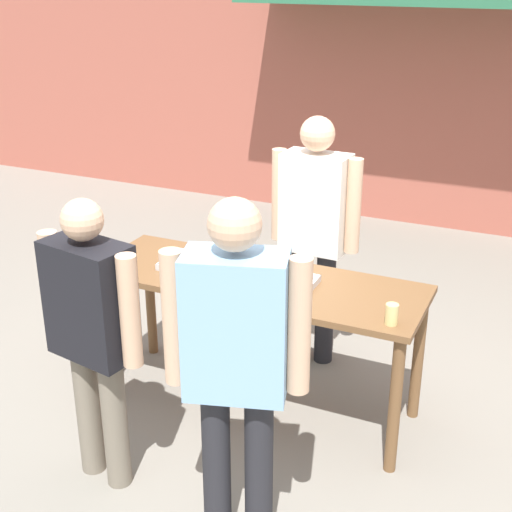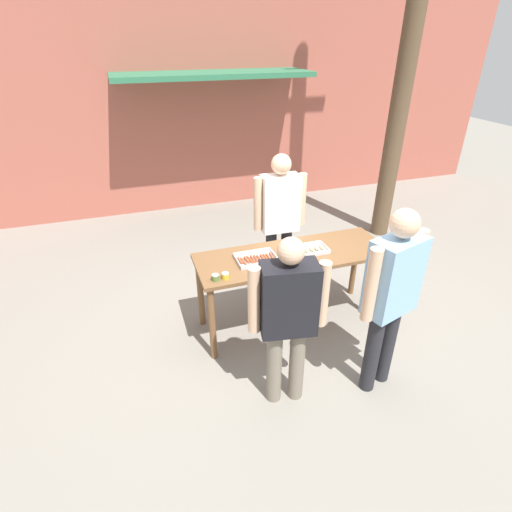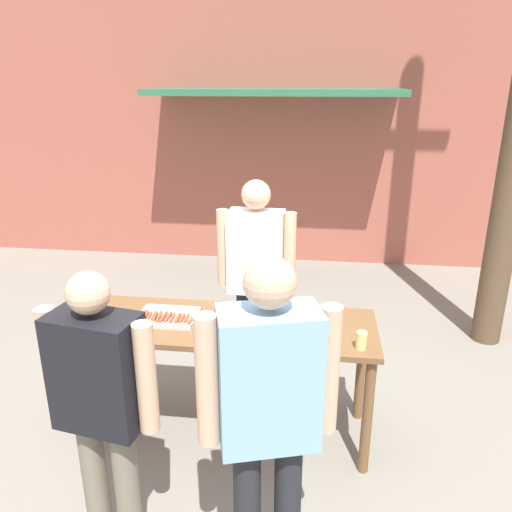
{
  "view_description": "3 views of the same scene",
  "coord_description": "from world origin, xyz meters",
  "views": [
    {
      "loc": [
        1.67,
        -3.67,
        2.74
      ],
      "look_at": [
        0.0,
        0.0,
        1.06
      ],
      "focal_mm": 50.0,
      "sensor_mm": 36.0,
      "label": 1
    },
    {
      "loc": [
        -1.57,
        -3.43,
        3.0
      ],
      "look_at": [
        -0.42,
        -0.0,
        0.96
      ],
      "focal_mm": 28.0,
      "sensor_mm": 36.0,
      "label": 2
    },
    {
      "loc": [
        0.6,
        -3.11,
        2.53
      ],
      "look_at": [
        0.12,
        0.72,
        1.17
      ],
      "focal_mm": 35.0,
      "sensor_mm": 36.0,
      "label": 3
    }
  ],
  "objects": [
    {
      "name": "beer_cup",
      "position": [
        0.92,
        -0.24,
        0.97
      ],
      "size": [
        0.07,
        0.07,
        0.12
      ],
      "color": "#DBC67A",
      "rests_on": "serving_table"
    },
    {
      "name": "condiment_jar_ketchup",
      "position": [
        -0.82,
        -0.25,
        0.95
      ],
      "size": [
        0.07,
        0.07,
        0.06
      ],
      "color": "gold",
      "rests_on": "serving_table"
    },
    {
      "name": "person_customer_with_cup",
      "position": [
        0.41,
        -1.13,
        1.08
      ],
      "size": [
        0.65,
        0.38,
        1.83
      ],
      "rotation": [
        0.0,
        0.0,
        3.43
      ],
      "color": "#232328",
      "rests_on": "ground"
    },
    {
      "name": "ground_plane",
      "position": [
        0.0,
        0.0,
        0.0
      ],
      "size": [
        24.0,
        24.0,
        0.0
      ],
      "primitive_type": "plane",
      "color": "gray"
    },
    {
      "name": "person_customer_holding_hotdog",
      "position": [
        -0.48,
        -1.01,
        0.98
      ],
      "size": [
        0.66,
        0.33,
        1.67
      ],
      "rotation": [
        0.0,
        0.0,
        2.96
      ],
      "color": "#756B5B",
      "rests_on": "ground"
    },
    {
      "name": "building_facade_back",
      "position": [
        0.0,
        3.98,
        2.26
      ],
      "size": [
        12.0,
        1.11,
        4.5
      ],
      "color": "#A85647",
      "rests_on": "ground"
    },
    {
      "name": "food_tray_sausages",
      "position": [
        -0.43,
        -0.0,
        0.93
      ],
      "size": [
        0.42,
        0.31,
        0.04
      ],
      "color": "silver",
      "rests_on": "serving_table"
    },
    {
      "name": "person_server_behind_table",
      "position": [
        0.12,
        0.72,
        1.07
      ],
      "size": [
        0.65,
        0.27,
        1.8
      ],
      "rotation": [
        0.0,
        0.0,
        -0.05
      ],
      "color": "#232328",
      "rests_on": "ground"
    },
    {
      "name": "condiment_jar_mustard",
      "position": [
        -0.92,
        -0.24,
        0.95
      ],
      "size": [
        0.07,
        0.07,
        0.06
      ],
      "color": "#567A38",
      "rests_on": "serving_table"
    },
    {
      "name": "serving_table",
      "position": [
        0.0,
        0.0,
        0.79
      ],
      "size": [
        2.1,
        0.72,
        0.91
      ],
      "color": "brown",
      "rests_on": "ground"
    },
    {
      "name": "food_tray_buns",
      "position": [
        0.17,
        0.0,
        0.93
      ],
      "size": [
        0.4,
        0.25,
        0.06
      ],
      "color": "silver",
      "rests_on": "serving_table"
    }
  ]
}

